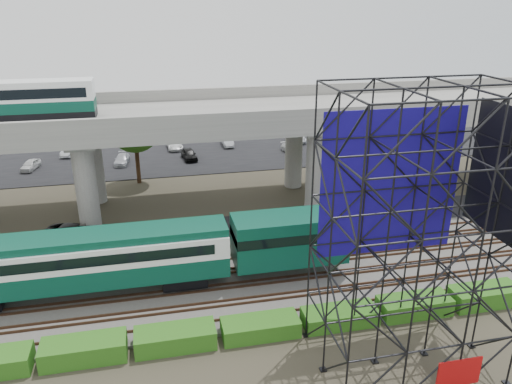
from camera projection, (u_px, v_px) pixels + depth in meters
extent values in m
plane|color=#474233|center=(232.00, 297.00, 33.46)|extent=(140.00, 140.00, 0.00)
cube|color=slate|center=(227.00, 280.00, 35.24)|extent=(90.00, 12.00, 0.20)
cube|color=black|center=(211.00, 230.00, 42.99)|extent=(90.00, 5.00, 0.08)
cube|color=black|center=(187.00, 153.00, 64.37)|extent=(90.00, 18.00, 0.08)
cube|color=#425C6E|center=(175.00, 116.00, 84.38)|extent=(140.00, 40.00, 0.03)
cube|color=#472D1E|center=(239.00, 317.00, 30.88)|extent=(90.00, 0.08, 0.16)
cube|color=#472D1E|center=(235.00, 304.00, 32.19)|extent=(90.00, 0.08, 0.16)
cube|color=#472D1E|center=(233.00, 299.00, 32.70)|extent=(90.00, 0.08, 0.16)
cube|color=#472D1E|center=(230.00, 288.00, 34.01)|extent=(90.00, 0.08, 0.16)
cube|color=#472D1E|center=(228.00, 283.00, 34.52)|extent=(90.00, 0.08, 0.16)
cube|color=#472D1E|center=(225.00, 273.00, 35.83)|extent=(90.00, 0.08, 0.16)
cube|color=#472D1E|center=(224.00, 269.00, 36.34)|extent=(90.00, 0.08, 0.16)
cube|color=#472D1E|center=(221.00, 260.00, 37.65)|extent=(90.00, 0.08, 0.16)
cube|color=#472D1E|center=(220.00, 256.00, 38.16)|extent=(90.00, 0.08, 0.16)
cube|color=#472D1E|center=(217.00, 248.00, 39.47)|extent=(90.00, 0.08, 0.16)
cube|color=black|center=(184.00, 276.00, 34.39)|extent=(3.00, 2.20, 0.90)
cube|color=#094332|center=(84.00, 272.00, 32.67)|extent=(19.00, 3.00, 1.40)
cube|color=white|center=(81.00, 253.00, 32.14)|extent=(19.00, 3.00, 1.50)
cube|color=#094332|center=(79.00, 239.00, 31.78)|extent=(19.00, 2.60, 0.50)
cube|color=black|center=(97.00, 250.00, 32.32)|extent=(15.00, 3.06, 0.70)
cube|color=#094332|center=(289.00, 238.00, 35.11)|extent=(8.00, 3.00, 3.40)
cube|color=#9E9B93|center=(200.00, 118.00, 44.88)|extent=(80.00, 12.00, 1.20)
cube|color=#9E9B93|center=(207.00, 120.00, 39.23)|extent=(80.00, 0.50, 1.10)
cube|color=#9E9B93|center=(193.00, 94.00, 49.69)|extent=(80.00, 0.50, 1.10)
cylinder|color=#9E9B93|center=(86.00, 188.00, 41.37)|extent=(1.80, 1.80, 8.00)
cylinder|color=#9E9B93|center=(93.00, 163.00, 47.73)|extent=(1.80, 1.80, 8.00)
cube|color=#9E9B93|center=(85.00, 134.00, 43.20)|extent=(2.40, 9.00, 0.60)
cylinder|color=#9E9B93|center=(316.00, 171.00, 45.37)|extent=(1.80, 1.80, 8.00)
cylinder|color=#9E9B93|center=(294.00, 150.00, 51.74)|extent=(1.80, 1.80, 8.00)
cube|color=#9E9B93|center=(305.00, 123.00, 47.21)|extent=(2.40, 9.00, 0.60)
cylinder|color=#9E9B93|center=(490.00, 158.00, 48.98)|extent=(1.80, 1.80, 8.00)
cylinder|color=#9E9B93|center=(449.00, 140.00, 55.34)|extent=(1.80, 1.80, 8.00)
cube|color=#9E9B93|center=(474.00, 114.00, 50.81)|extent=(2.40, 9.00, 0.60)
cube|color=black|center=(22.00, 116.00, 41.56)|extent=(12.00, 2.50, 0.70)
cube|color=#094332|center=(20.00, 106.00, 41.27)|extent=(12.00, 2.50, 0.90)
cube|color=white|center=(18.00, 93.00, 40.87)|extent=(12.00, 2.50, 1.30)
cube|color=black|center=(18.00, 92.00, 40.85)|extent=(11.00, 2.56, 0.80)
cube|color=white|center=(16.00, 83.00, 40.58)|extent=(12.00, 2.40, 0.30)
cube|color=navy|center=(391.00, 183.00, 27.20)|extent=(8.10, 0.08, 8.25)
cube|color=black|center=(505.00, 175.00, 24.90)|extent=(0.06, 5.40, 6.75)
cube|color=#B60D0D|center=(459.00, 373.00, 24.86)|extent=(2.40, 0.08, 1.60)
cube|color=black|center=(399.00, 357.00, 27.80)|extent=(9.36, 6.36, 0.08)
cube|color=#285C15|center=(84.00, 350.00, 27.53)|extent=(4.60, 1.80, 1.20)
cube|color=#285C15|center=(175.00, 338.00, 28.54)|extent=(4.60, 1.80, 1.15)
cube|color=#285C15|center=(260.00, 327.00, 29.56)|extent=(4.60, 1.80, 1.03)
cube|color=#285C15|center=(340.00, 317.00, 30.57)|extent=(4.60, 1.80, 1.01)
cube|color=#285C15|center=(414.00, 306.00, 31.55)|extent=(4.60, 1.80, 1.12)
cube|color=#285C15|center=(484.00, 296.00, 32.54)|extent=(4.60, 1.80, 1.20)
cylinder|color=#382314|center=(355.00, 184.00, 46.76)|extent=(0.44, 0.44, 4.80)
ellipsoid|color=#285C15|center=(358.00, 152.00, 45.59)|extent=(4.94, 4.94, 4.18)
cylinder|color=#382314|center=(138.00, 162.00, 53.21)|extent=(0.44, 0.44, 4.80)
ellipsoid|color=#285C15|center=(135.00, 132.00, 52.04)|extent=(4.94, 4.94, 4.18)
imported|color=black|center=(76.00, 234.00, 40.48)|extent=(5.89, 4.18, 1.49)
imported|color=silver|center=(30.00, 165.00, 57.75)|extent=(2.13, 3.58, 1.14)
imported|color=silver|center=(69.00, 150.00, 63.03)|extent=(2.06, 3.90, 1.22)
imported|color=#B3B5BB|center=(122.00, 159.00, 59.83)|extent=(1.98, 3.92, 1.09)
imported|color=white|center=(175.00, 145.00, 65.69)|extent=(2.04, 4.12, 1.12)
imported|color=black|center=(189.00, 154.00, 61.40)|extent=(1.98, 3.98, 1.30)
imported|color=#B2B5BA|center=(228.00, 141.00, 67.09)|extent=(1.40, 3.79, 1.24)
imported|color=silver|center=(291.00, 149.00, 64.05)|extent=(2.11, 3.94, 1.09)
imported|color=silver|center=(297.00, 137.00, 69.05)|extent=(2.52, 4.53, 1.20)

